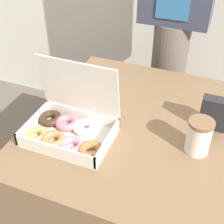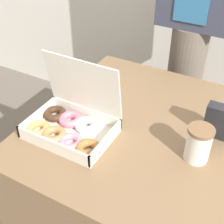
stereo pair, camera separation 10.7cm
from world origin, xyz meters
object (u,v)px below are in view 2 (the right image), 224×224
Objects in this scene: donut_box at (70,124)px; napkin_holder at (219,121)px; coffee_cup at (198,144)px; person_customer at (195,12)px.

donut_box is 2.63× the size of napkin_holder.
donut_box reaches higher than coffee_cup.
coffee_cup is 0.16m from napkin_holder.
napkin_holder is 0.08× the size of person_customer.
donut_box is 2.61× the size of coffee_cup.
donut_box is at bearing -168.10° from coffee_cup.
coffee_cup is at bearing 11.90° from donut_box.
person_customer is (-0.27, 0.74, 0.17)m from coffee_cup.
coffee_cup is at bearing -70.23° from person_customer.
donut_box is at bearing -102.79° from person_customer.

